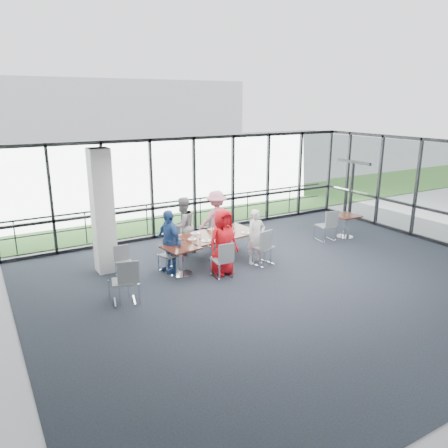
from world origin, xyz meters
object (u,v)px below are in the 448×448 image
chair_spare_la (123,282)px  main_table (219,237)px  diner_far_left (183,226)px  chair_main_nl (222,260)px  chair_main_end (169,255)px  chair_spare_lb (124,263)px  structural_column (103,212)px  chair_spare_r (326,226)px  diner_near_right (256,237)px  chair_main_nr (263,247)px  diner_end (169,241)px  diner_far_right (216,219)px  side_table_right (346,219)px  side_table_left (181,252)px  chair_main_fl (179,239)px  diner_near_left (223,242)px  chair_main_fr (214,231)px

chair_spare_la → main_table: bearing=36.6°
diner_far_left → chair_main_nl: bearing=76.4°
chair_main_end → chair_spare_lb: bearing=-110.6°
structural_column → main_table: 3.20m
structural_column → chair_spare_r: bearing=-8.2°
diner_near_right → chair_main_nr: (0.10, -0.18, -0.26)m
diner_end → structural_column: bearing=-130.7°
main_table → structural_column: bearing=159.8°
chair_main_end → chair_spare_lb: chair_main_end is taller
diner_far_right → chair_spare_la: bearing=34.4°
structural_column → chair_main_nl: bearing=-38.6°
side_table_right → diner_end: 6.11m
main_table → diner_far_left: 1.15m
diner_far_left → chair_spare_r: 4.59m
side_table_left → chair_main_nr: chair_main_nr is taller
structural_column → chair_main_fl: (2.26, 0.36, -1.19)m
diner_far_left → diner_far_right: bearing=167.2°
diner_end → main_table: bearing=83.8°
structural_column → diner_far_left: 2.44m
diner_near_left → chair_main_fr: bearing=60.5°
side_table_right → chair_spare_lb: bearing=177.6°
side_table_left → chair_main_fl: bearing=66.8°
chair_spare_lb → chair_main_nl: bearing=153.9°
side_table_left → diner_near_left: size_ratio=0.54×
diner_near_left → chair_main_fl: bearing=91.8°
structural_column → side_table_left: 2.23m
side_table_right → chair_spare_lb: size_ratio=0.97×
chair_main_end → chair_main_nl: bearing=29.4°
diner_near_right → chair_main_fl: diner_near_right is taller
chair_spare_la → chair_main_fr: bearing=47.4°
side_table_left → chair_main_nl: 1.07m
diner_near_left → chair_spare_la: 2.79m
diner_near_left → chair_main_fr: diner_near_left is taller
main_table → chair_main_end: 1.57m
side_table_left → side_table_right: size_ratio=1.19×
main_table → side_table_left: bearing=-166.3°
diner_near_right → diner_far_right: (-0.23, 1.77, 0.11)m
diner_near_left → diner_far_left: bearing=90.9°
diner_end → diner_far_left: bearing=129.3°
chair_main_fr → chair_spare_lb: 3.36m
side_table_right → diner_far_right: diner_far_right is taller
diner_far_left → chair_spare_la: diner_far_left is taller
chair_main_nl → chair_main_end: bearing=137.6°
diner_far_right → chair_main_nl: size_ratio=1.91×
side_table_left → chair_main_end: chair_main_end is taller
side_table_left → diner_near_left: 1.10m
diner_near_right → chair_main_fr: size_ratio=1.64×
chair_main_nl → chair_main_end: 1.42m
diner_end → chair_main_nr: bearing=59.7°
chair_main_nl → chair_spare_la: size_ratio=0.92×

